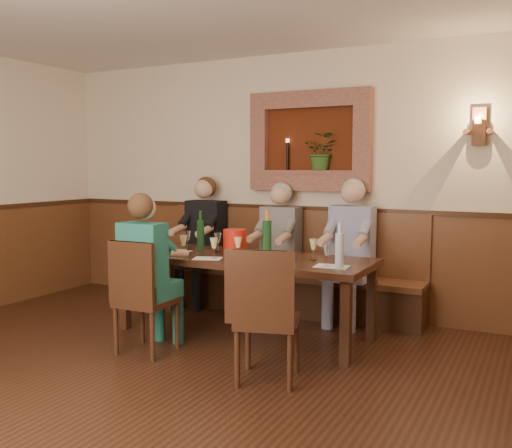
{
  "coord_description": "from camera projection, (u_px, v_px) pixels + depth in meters",
  "views": [
    {
      "loc": [
        2.51,
        -2.77,
        1.59
      ],
      "look_at": [
        0.1,
        1.9,
        1.05
      ],
      "focal_mm": 40.0,
      "sensor_mm": 36.0,
      "label": 1
    }
  ],
  "objects": [
    {
      "name": "wall_sconce",
      "position": [
        479.0,
        127.0,
        5.28
      ],
      "size": [
        0.25,
        0.2,
        0.35
      ],
      "color": "brown",
      "rests_on": "ground"
    },
    {
      "name": "wine_glass_3",
      "position": [
        183.0,
        245.0,
        5.33
      ],
      "size": [
        0.08,
        0.08,
        0.19
      ],
      "primitive_type": null,
      "color": "#E3D888",
      "rests_on": "dining_table"
    },
    {
      "name": "ground_plane",
      "position": [
        111.0,
        408.0,
        3.76
      ],
      "size": [
        6.0,
        6.0,
        0.0
      ],
      "primitive_type": "plane",
      "color": "black",
      "rests_on": "ground"
    },
    {
      "name": "dining_table",
      "position": [
        244.0,
        264.0,
        5.32
      ],
      "size": [
        2.4,
        0.9,
        0.75
      ],
      "color": "#311D0E",
      "rests_on": "ground"
    },
    {
      "name": "tasting_sheet_b",
      "position": [
        249.0,
        261.0,
        5.01
      ],
      "size": [
        0.3,
        0.25,
        0.0
      ],
      "primitive_type": "cube",
      "rotation": [
        0.0,
        0.0,
        -0.24
      ],
      "color": "white",
      "rests_on": "dining_table"
    },
    {
      "name": "spittoon_bucket",
      "position": [
        235.0,
        242.0,
        5.33
      ],
      "size": [
        0.23,
        0.23,
        0.25
      ],
      "primitive_type": "cylinder",
      "rotation": [
        0.0,
        0.0,
        -0.05
      ],
      "color": "red",
      "rests_on": "dining_table"
    },
    {
      "name": "tasting_sheet_a",
      "position": [
        173.0,
        251.0,
        5.59
      ],
      "size": [
        0.32,
        0.24,
        0.0
      ],
      "primitive_type": "cube",
      "rotation": [
        0.0,
        0.0,
        0.04
      ],
      "color": "white",
      "rests_on": "dining_table"
    },
    {
      "name": "wainscoting",
      "position": [
        108.0,
        321.0,
        3.7
      ],
      "size": [
        6.02,
        6.02,
        1.15
      ],
      "color": "brown",
      "rests_on": "ground"
    },
    {
      "name": "room_shell",
      "position": [
        103.0,
        118.0,
        3.57
      ],
      "size": [
        6.04,
        6.04,
        2.82
      ],
      "color": "beige",
      "rests_on": "ground"
    },
    {
      "name": "person_bench_right",
      "position": [
        349.0,
        264.0,
        5.73
      ],
      "size": [
        0.44,
        0.53,
        1.46
      ],
      "color": "navy",
      "rests_on": "ground"
    },
    {
      "name": "tasting_sheet_c",
      "position": [
        332.0,
        266.0,
        4.76
      ],
      "size": [
        0.3,
        0.23,
        0.0
      ],
      "primitive_type": "cube",
      "rotation": [
        0.0,
        0.0,
        0.1
      ],
      "color": "white",
      "rests_on": "dining_table"
    },
    {
      "name": "water_bottle",
      "position": [
        339.0,
        250.0,
        4.65
      ],
      "size": [
        0.09,
        0.09,
        0.38
      ],
      "rotation": [
        0.0,
        0.0,
        -0.23
      ],
      "color": "silver",
      "rests_on": "dining_table"
    },
    {
      "name": "wine_glass_0",
      "position": [
        218.0,
        242.0,
        5.54
      ],
      "size": [
        0.08,
        0.08,
        0.19
      ],
      "primitive_type": null,
      "color": "white",
      "rests_on": "dining_table"
    },
    {
      "name": "wall_niche",
      "position": [
        313.0,
        145.0,
        6.07
      ],
      "size": [
        1.36,
        0.3,
        1.06
      ],
      "color": "#501D0B",
      "rests_on": "ground"
    },
    {
      "name": "person_bench_mid",
      "position": [
        277.0,
        260.0,
        6.1
      ],
      "size": [
        0.41,
        0.51,
        1.41
      ],
      "color": "#5E5756",
      "rests_on": "ground"
    },
    {
      "name": "bench",
      "position": [
        285.0,
        282.0,
        6.19
      ],
      "size": [
        3.0,
        0.45,
        1.11
      ],
      "color": "#381E0F",
      "rests_on": "ground"
    },
    {
      "name": "wine_glass_1",
      "position": [
        327.0,
        255.0,
        4.74
      ],
      "size": [
        0.08,
        0.08,
        0.19
      ],
      "primitive_type": null,
      "color": "white",
      "rests_on": "dining_table"
    },
    {
      "name": "person_bench_left",
      "position": [
        202.0,
        252.0,
        6.53
      ],
      "size": [
        0.44,
        0.54,
        1.46
      ],
      "color": "black",
      "rests_on": "ground"
    },
    {
      "name": "wine_bottle_green_a",
      "position": [
        267.0,
        238.0,
        5.18
      ],
      "size": [
        0.1,
        0.1,
        0.44
      ],
      "rotation": [
        0.0,
        0.0,
        0.39
      ],
      "color": "#19471E",
      "rests_on": "dining_table"
    },
    {
      "name": "wine_bottle_green_b",
      "position": [
        201.0,
        234.0,
        5.68
      ],
      "size": [
        0.07,
        0.07,
        0.39
      ],
      "rotation": [
        0.0,
        0.0,
        -0.03
      ],
      "color": "#19471E",
      "rests_on": "dining_table"
    },
    {
      "name": "chair_near_left",
      "position": [
        145.0,
        320.0,
        4.84
      ],
      "size": [
        0.45,
        0.45,
        0.97
      ],
      "rotation": [
        0.0,
        0.0,
        0.04
      ],
      "color": "#311D0E",
      "rests_on": "ground"
    },
    {
      "name": "wine_glass_5",
      "position": [
        187.0,
        240.0,
        5.7
      ],
      "size": [
        0.08,
        0.08,
        0.19
      ],
      "primitive_type": null,
      "color": "white",
      "rests_on": "dining_table"
    },
    {
      "name": "person_chair_front",
      "position": [
        150.0,
        286.0,
        4.87
      ],
      "size": [
        0.39,
        0.48,
        1.36
      ],
      "color": "#1B5E60",
      "rests_on": "ground"
    },
    {
      "name": "wine_glass_7",
      "position": [
        313.0,
        250.0,
        5.07
      ],
      "size": [
        0.08,
        0.08,
        0.19
      ],
      "primitive_type": null,
      "color": "#E3D888",
      "rests_on": "dining_table"
    },
    {
      "name": "chair_near_right",
      "position": [
        267.0,
        343.0,
        4.19
      ],
      "size": [
        0.55,
        0.55,
        1.0
      ],
      "rotation": [
        0.0,
        0.0,
        0.29
      ],
      "color": "#311D0E",
      "rests_on": "ground"
    },
    {
      "name": "wine_glass_6",
      "position": [
        214.0,
        248.0,
        5.15
      ],
      "size": [
        0.08,
        0.08,
        0.19
      ],
      "primitive_type": null,
      "color": "#E3D888",
      "rests_on": "dining_table"
    },
    {
      "name": "wine_glass_2",
      "position": [
        149.0,
        242.0,
        5.58
      ],
      "size": [
        0.08,
        0.08,
        0.19
      ],
      "primitive_type": null,
      "color": "#E3D888",
      "rests_on": "dining_table"
    },
    {
      "name": "tasting_sheet_d",
      "position": [
        208.0,
        258.0,
        5.17
      ],
      "size": [
        0.3,
        0.25,
        0.0
      ],
      "primitive_type": "cube",
      "rotation": [
        0.0,
        0.0,
        0.34
      ],
      "color": "white",
      "rests_on": "dining_table"
    },
    {
      "name": "wine_glass_4",
      "position": [
        238.0,
        248.0,
        5.2
      ],
      "size": [
        0.08,
        0.08,
        0.19
      ],
      "primitive_type": null,
      "color": "#E3D888",
      "rests_on": "dining_table"
    }
  ]
}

